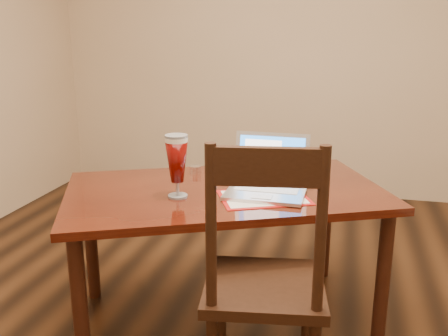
# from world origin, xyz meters

# --- Properties ---
(dining_table) EXTENTS (1.72, 1.40, 1.00)m
(dining_table) POSITION_xyz_m (-0.18, 0.30, 0.63)
(dining_table) COLOR #481509
(dining_table) RESTS_ON ground
(dining_chair) EXTENTS (0.52, 0.51, 1.09)m
(dining_chair) POSITION_xyz_m (0.11, -0.22, 0.51)
(dining_chair) COLOR black
(dining_chair) RESTS_ON ground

